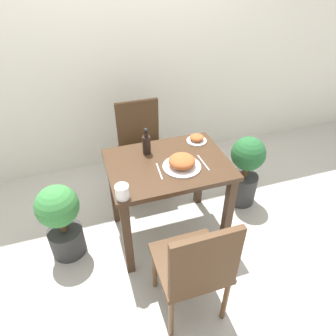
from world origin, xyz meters
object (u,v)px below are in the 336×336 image
(drink_cup, at_px, (122,192))
(sauce_bottle, at_px, (146,144))
(potted_plant_right, at_px, (245,169))
(side_plate, at_px, (197,139))
(food_plate, at_px, (182,162))
(potted_plant_left, at_px, (61,219))
(chair_near, at_px, (195,266))
(chair_far, at_px, (141,144))

(drink_cup, xyz_separation_m, sauce_bottle, (0.27, 0.44, 0.04))
(potted_plant_right, bearing_deg, side_plate, 175.18)
(food_plate, xyz_separation_m, drink_cup, (-0.46, -0.19, 0.00))
(food_plate, xyz_separation_m, potted_plant_left, (-0.90, 0.14, -0.41))
(potted_plant_right, bearing_deg, sauce_bottle, 179.71)
(food_plate, height_order, sauce_bottle, sauce_bottle)
(food_plate, relative_size, sauce_bottle, 1.29)
(drink_cup, bearing_deg, chair_near, -55.25)
(chair_far, height_order, food_plate, chair_far)
(food_plate, height_order, drink_cup, same)
(side_plate, relative_size, sauce_bottle, 0.76)
(potted_plant_right, bearing_deg, chair_far, 148.64)
(food_plate, distance_m, side_plate, 0.37)
(chair_near, xyz_separation_m, food_plate, (0.15, 0.64, 0.28))
(drink_cup, bearing_deg, potted_plant_left, 143.39)
(sauce_bottle, xyz_separation_m, potted_plant_right, (0.91, -0.00, -0.44))
(chair_far, bearing_deg, side_plate, -53.13)
(drink_cup, bearing_deg, sauce_bottle, 58.25)
(chair_near, relative_size, side_plate, 5.51)
(side_plate, relative_size, potted_plant_left, 0.25)
(food_plate, xyz_separation_m, sauce_bottle, (-0.19, 0.25, 0.04))
(chair_near, xyz_separation_m, chair_far, (0.03, 1.40, 0.00))
(potted_plant_left, xyz_separation_m, potted_plant_right, (1.62, 0.11, 0.01))
(chair_near, xyz_separation_m, potted_plant_right, (0.86, 0.89, -0.13))
(chair_near, distance_m, chair_far, 1.40)
(drink_cup, distance_m, potted_plant_left, 0.69)
(sauce_bottle, height_order, potted_plant_right, sauce_bottle)
(food_plate, xyz_separation_m, potted_plant_right, (0.72, 0.25, -0.40))
(side_plate, bearing_deg, sauce_bottle, -175.09)
(side_plate, bearing_deg, chair_near, -112.19)
(food_plate, relative_size, drink_cup, 2.93)
(chair_far, distance_m, potted_plant_left, 1.01)
(chair_far, bearing_deg, food_plate, -81.22)
(chair_far, relative_size, drink_cup, 9.49)
(chair_near, height_order, side_plate, chair_near)
(chair_near, bearing_deg, drink_cup, -55.25)
(chair_far, xyz_separation_m, sauce_bottle, (-0.07, -0.51, 0.32))
(drink_cup, xyz_separation_m, potted_plant_left, (-0.44, 0.32, -0.42))
(chair_near, distance_m, drink_cup, 0.62)
(chair_near, height_order, food_plate, chair_near)
(chair_far, distance_m, drink_cup, 1.05)
(food_plate, height_order, potted_plant_right, food_plate)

